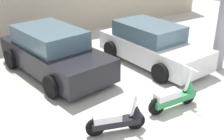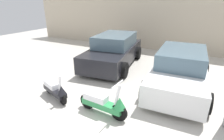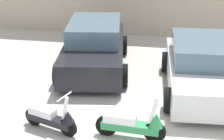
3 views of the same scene
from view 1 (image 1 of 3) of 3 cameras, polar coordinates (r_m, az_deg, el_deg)
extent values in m
plane|color=beige|center=(7.11, 12.47, -10.55)|extent=(28.00, 28.00, 0.00)
cylinder|color=black|center=(6.67, 4.85, -10.26)|extent=(0.44, 0.21, 0.44)
cylinder|color=black|center=(6.45, -3.45, -11.57)|extent=(0.44, 0.21, 0.44)
cube|color=black|center=(6.51, 0.78, -10.54)|extent=(1.17, 0.62, 0.15)
cube|color=white|center=(6.38, -1.01, -9.63)|extent=(0.69, 0.45, 0.17)
cylinder|color=white|center=(6.42, 4.55, -7.11)|extent=(0.21, 0.14, 0.62)
cylinder|color=white|center=(6.26, 4.64, -4.71)|extent=(0.19, 0.49, 0.03)
cone|color=black|center=(6.53, 5.07, -8.27)|extent=(0.37, 0.37, 0.29)
cylinder|color=black|center=(7.88, 15.21, -5.04)|extent=(0.49, 0.12, 0.48)
cylinder|color=black|center=(7.24, 9.11, -7.26)|extent=(0.49, 0.12, 0.48)
cube|color=#2D8C4C|center=(7.52, 12.34, -5.72)|extent=(1.27, 0.38, 0.17)
cube|color=white|center=(7.29, 11.13, -4.99)|extent=(0.72, 0.33, 0.19)
cylinder|color=white|center=(7.62, 15.31, -1.99)|extent=(0.23, 0.10, 0.68)
cylinder|color=white|center=(7.48, 15.59, 0.34)|extent=(0.07, 0.56, 0.03)
cone|color=#2D8C4C|center=(7.75, 15.55, -3.07)|extent=(0.34, 0.34, 0.31)
cube|color=black|center=(9.46, -11.49, 2.52)|extent=(2.40, 4.59, 0.73)
cube|color=slate|center=(9.46, -12.65, 6.62)|extent=(1.92, 2.65, 0.57)
cylinder|color=black|center=(9.00, -1.73, 0.40)|extent=(0.32, 0.69, 0.67)
cylinder|color=black|center=(8.04, -12.11, -3.30)|extent=(0.32, 0.69, 0.67)
cylinder|color=black|center=(11.07, -10.86, 4.69)|extent=(0.32, 0.69, 0.67)
cylinder|color=black|center=(10.31, -19.81, 2.11)|extent=(0.32, 0.69, 0.67)
cube|color=white|center=(10.18, 8.24, 4.22)|extent=(1.96, 4.25, 0.69)
cube|color=slate|center=(10.15, 7.45, 7.91)|extent=(1.65, 2.41, 0.55)
cylinder|color=black|center=(10.14, 16.94, 2.04)|extent=(0.25, 0.65, 0.63)
cylinder|color=black|center=(8.84, 9.86, -0.59)|extent=(0.25, 0.65, 0.63)
cylinder|color=black|center=(11.71, 6.88, 5.97)|extent=(0.25, 0.65, 0.63)
cylinder|color=black|center=(10.61, -0.23, 4.15)|extent=(0.25, 0.65, 0.63)
camera|label=2|loc=(7.17, 49.58, 7.95)|focal=28.00mm
camera|label=3|loc=(5.89, 78.02, 8.66)|focal=55.00mm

